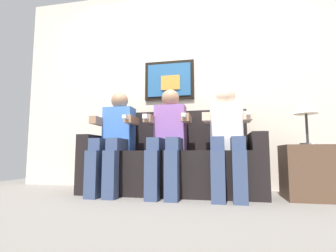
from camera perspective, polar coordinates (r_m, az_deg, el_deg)
The scene contains 9 objects.
ground_plane at distance 2.47m, azimuth -0.73°, elevation -15.97°, with size 5.57×5.57×0.00m, color #66605B.
back_wall_assembly at distance 3.31m, azimuth 2.14°, elevation 9.26°, with size 4.28×0.10×2.60m.
couch at distance 2.76m, azimuth 0.75°, elevation -8.44°, with size 1.88×0.58×0.90m.
person_on_left at distance 2.77m, azimuth -11.85°, elevation -2.23°, with size 0.46×0.56×1.11m.
person_in_middle at distance 2.60m, azimuth 0.04°, elevation -2.08°, with size 0.46×0.56×1.11m.
person_on_right at distance 2.54m, azimuth 13.05°, elevation -1.85°, with size 0.46×0.56×1.11m.
side_table_right at distance 2.71m, azimuth 28.49°, elevation -9.04°, with size 0.40×0.40×0.50m.
table_lamp at distance 2.80m, azimuth 28.40°, elevation 3.59°, with size 0.22×0.22×0.46m.
spare_remote_on_table at distance 2.69m, azimuth 29.34°, elevation -3.48°, with size 0.04×0.13×0.02m, color white.
Camera 1 is at (0.52, -2.38, 0.42)m, focal length 27.27 mm.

